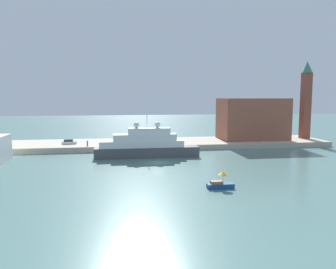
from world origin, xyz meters
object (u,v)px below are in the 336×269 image
Objects in this scene: person_figure at (87,143)px; harbor_building at (252,119)px; mooring_bollard at (166,143)px; small_motorboat at (220,183)px; bell_tower at (306,97)px; parked_car at (69,142)px; large_yacht at (146,146)px.

harbor_building is at bearing 8.89° from person_figure.
mooring_bollard is at bearing -162.80° from harbor_building.
bell_tower reaches higher than small_motorboat.
person_figure is (-25.14, 41.28, 1.29)m from small_motorboat.
mooring_bollard is (-3.48, 40.15, 1.00)m from small_motorboat.
parked_car reaches higher than mooring_bollard.
large_yacht is 26.49m from parked_car.
large_yacht is 29.34× the size of mooring_bollard.
small_motorboat is at bearing -131.97° from bell_tower.
parked_car is (-30.73, 46.34, 1.11)m from small_motorboat.
bell_tower is 15.56× the size of person_figure.
large_yacht is 18.97m from person_figure.
harbor_building is 57.11m from parked_car.
bell_tower is 70.51m from person_figure.
harbor_building is 0.83× the size of bell_tower.
harbor_building reaches higher than person_figure.
parked_car is (-74.55, -2.38, -12.86)m from bell_tower.
harbor_building is 19.11m from bell_tower.
bell_tower is 6.04× the size of parked_car.
large_yacht is 31.64m from small_motorboat.
small_motorboat is at bearing -71.69° from large_yacht.
bell_tower reaches higher than harbor_building.
person_figure is at bearing 177.01° from mooring_bollard.
person_figure is at bearing -171.11° from harbor_building.
parked_car is at bearing -177.04° from harbor_building.
parked_car is at bearing 137.84° from person_figure.
bell_tower is at bearing 48.03° from small_motorboat.
bell_tower is at bearing 6.15° from person_figure.
harbor_building reaches higher than mooring_bollard.
small_motorboat reaches higher than parked_car.
bell_tower is at bearing -1.79° from harbor_building.
parked_car is at bearing 141.83° from large_yacht.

